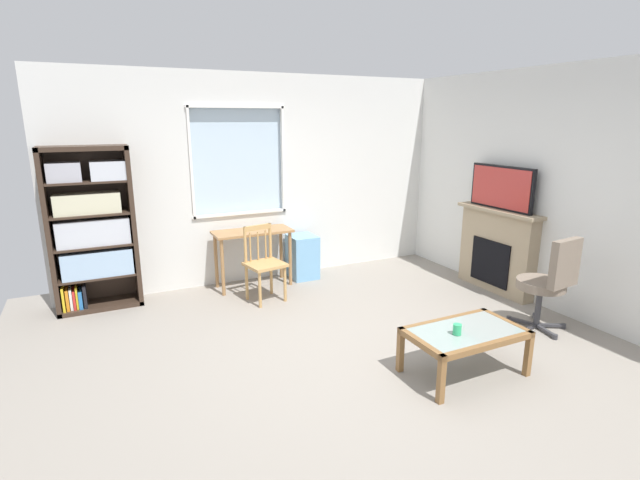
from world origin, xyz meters
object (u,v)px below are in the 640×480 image
Objects in this scene: desk_under_window at (253,240)px; fireplace at (497,250)px; tv at (501,188)px; bookshelf at (92,229)px; plastic_drawer_unit at (302,257)px; wooden_chair at (264,263)px; office_chair at (550,280)px; coffee_table at (465,336)px; sippy_cup at (457,329)px.

desk_under_window is 3.08m from fireplace.
fireplace is at bearing 0.00° from tv.
bookshelf is 2.62m from plastic_drawer_unit.
bookshelf reaches higher than plastic_drawer_unit.
wooden_chair is (-0.04, -0.51, -0.15)m from desk_under_window.
wooden_chair is 0.95m from plastic_drawer_unit.
bookshelf is 2.05× the size of wooden_chair.
tv reaches higher than plastic_drawer_unit.
coffee_table is at bearing -167.99° from office_chair.
sippy_cup is at bearing -49.11° from bookshelf.
wooden_chair reaches higher than sippy_cup.
tv is at bearing 37.46° from sippy_cup.
bookshelf reaches higher than desk_under_window.
plastic_drawer_unit is 0.60× the size of coffee_table.
fireplace is 2.29m from coffee_table.
office_chair is 11.11× the size of sippy_cup.
bookshelf is at bearing 178.73° from plastic_drawer_unit.
plastic_drawer_unit is at bearing 142.50° from tv.
office_chair is (-0.44, -1.13, 0.03)m from fireplace.
plastic_drawer_unit is at bearing 120.32° from office_chair.
tv is 1.43m from office_chair.
office_chair is at bearing -111.47° from fireplace.
office_chair is (4.09, -2.70, -0.37)m from bookshelf.
bookshelf is 1.54× the size of fireplace.
desk_under_window is 0.54m from wooden_chair.
plastic_drawer_unit is 2.51m from fireplace.
bookshelf reaches higher than wooden_chair.
fireplace is (1.99, -1.52, 0.23)m from plastic_drawer_unit.
wooden_chair reaches higher than coffee_table.
bookshelf is at bearing 160.87° from fireplace.
sippy_cup is (0.08, -2.97, 0.15)m from plastic_drawer_unit.
fireplace is 1.22× the size of coffee_table.
plastic_drawer_unit reaches higher than sippy_cup.
sippy_cup is at bearing -74.80° from desk_under_window.
plastic_drawer_unit is 6.55× the size of sippy_cup.
bookshelf is 1.85m from desk_under_window.
tv is at bearing -37.50° from plastic_drawer_unit.
wooden_chair is 10.00× the size of sippy_cup.
coffee_table is at bearing -85.96° from plastic_drawer_unit.
plastic_drawer_unit reaches higher than coffee_table.
bookshelf is 4.79m from tv.
fireplace reaches higher than desk_under_window.
desk_under_window is 0.99× the size of office_chair.
sippy_cup is at bearing -167.68° from office_chair.
wooden_chair is at bearing 109.05° from sippy_cup.
wooden_chair is at bearing 112.01° from coffee_table.
desk_under_window is 3.03m from sippy_cup.
fireplace is (4.53, -1.57, -0.40)m from bookshelf.
wooden_chair is at bearing 137.82° from office_chair.
bookshelf is 3.12× the size of plastic_drawer_unit.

